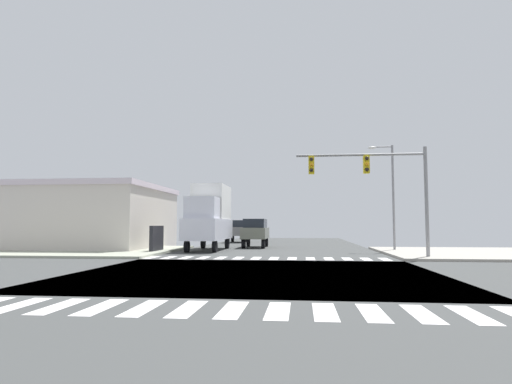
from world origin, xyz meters
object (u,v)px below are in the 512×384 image
street_lamp (389,187)px  suv_nearside_1 (255,230)px  suv_trailing_2 (238,229)px  traffic_signal_mast (373,176)px  bank_building (65,217)px  box_truck_queued_1 (209,215)px

street_lamp → suv_nearside_1: (-9.97, 4.45, -3.13)m
suv_nearside_1 → suv_trailing_2: (-3.00, 10.21, 0.00)m
traffic_signal_mast → bank_building: (-22.77, 8.09, -2.12)m
bank_building → suv_trailing_2: size_ratio=3.68×
traffic_signal_mast → suv_nearside_1: size_ratio=1.57×
street_lamp → traffic_signal_mast: bearing=-108.3°
bank_building → street_lamp: bearing=-3.5°
box_truck_queued_1 → suv_trailing_2: bearing=-90.0°
suv_nearside_1 → bank_building: bearing=11.1°
suv_trailing_2 → street_lamp: bearing=131.5°
bank_building → box_truck_queued_1: bearing=-5.6°
suv_trailing_2 → traffic_signal_mast: bearing=116.9°
suv_trailing_2 → suv_nearside_1: bearing=106.4°
traffic_signal_mast → box_truck_queued_1: (-10.79, 6.92, -2.03)m
street_lamp → box_truck_queued_1: bearing=178.5°
suv_nearside_1 → suv_trailing_2: size_ratio=1.00×
traffic_signal_mast → suv_nearside_1: traffic_signal_mast is taller
bank_building → suv_nearside_1: bearing=11.1°
bank_building → suv_trailing_2: (11.98, 13.15, -1.08)m
traffic_signal_mast → suv_nearside_1: 13.89m
traffic_signal_mast → suv_trailing_2: (-10.79, 21.24, -3.20)m
box_truck_queued_1 → suv_trailing_2: 14.37m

